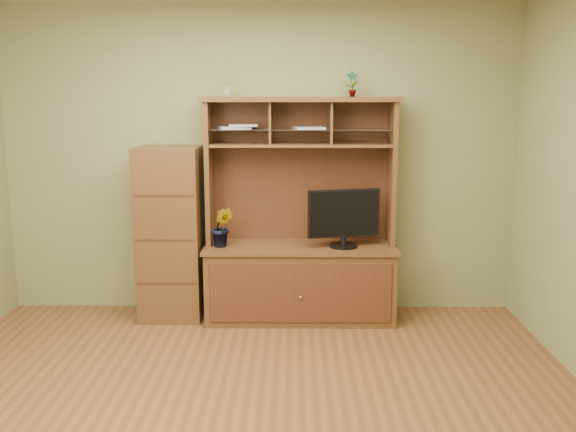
{
  "coord_description": "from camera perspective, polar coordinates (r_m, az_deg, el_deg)",
  "views": [
    {
      "loc": [
        0.3,
        -3.64,
        1.93
      ],
      "look_at": [
        0.25,
        1.2,
        1.0
      ],
      "focal_mm": 40.0,
      "sensor_mm": 36.0,
      "label": 1
    }
  ],
  "objects": [
    {
      "name": "magazines",
      "position": [
        5.46,
        -2.39,
        7.91
      ],
      "size": [
        0.92,
        0.25,
        0.04
      ],
      "color": "#9F9EA3",
      "rests_on": "media_hutch"
    },
    {
      "name": "media_hutch",
      "position": [
        5.55,
        1.09,
        -3.84
      ],
      "size": [
        1.66,
        0.61,
        1.9
      ],
      "color": "#452813",
      "rests_on": "room"
    },
    {
      "name": "monitor",
      "position": [
        5.4,
        4.99,
        -0.08
      ],
      "size": [
        0.61,
        0.24,
        0.49
      ],
      "rotation": [
        0.0,
        0.0,
        0.23
      ],
      "color": "black",
      "rests_on": "media_hutch"
    },
    {
      "name": "reed_diffuser",
      "position": [
        5.47,
        -5.56,
        11.53
      ],
      "size": [
        0.05,
        0.05,
        0.25
      ],
      "color": "silver",
      "rests_on": "media_hutch"
    },
    {
      "name": "top_plant",
      "position": [
        5.47,
        5.71,
        11.61
      ],
      "size": [
        0.12,
        0.1,
        0.21
      ],
      "primitive_type": "imported",
      "rotation": [
        0.0,
        0.0,
        0.19
      ],
      "color": "#306924",
      "rests_on": "media_hutch"
    },
    {
      "name": "side_cabinet",
      "position": [
        5.61,
        -10.39,
        -1.53
      ],
      "size": [
        0.53,
        0.48,
        1.49
      ],
      "color": "#452813",
      "rests_on": "room"
    },
    {
      "name": "orchid_plant",
      "position": [
        5.43,
        -5.87,
        -0.98
      ],
      "size": [
        0.2,
        0.17,
        0.34
      ],
      "primitive_type": "imported",
      "rotation": [
        0.0,
        0.0,
        -0.1
      ],
      "color": "#31561D",
      "rests_on": "media_hutch"
    },
    {
      "name": "room",
      "position": [
        3.7,
        -4.13,
        1.78
      ],
      "size": [
        4.54,
        4.04,
        2.74
      ],
      "color": "#593719",
      "rests_on": "ground"
    }
  ]
}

